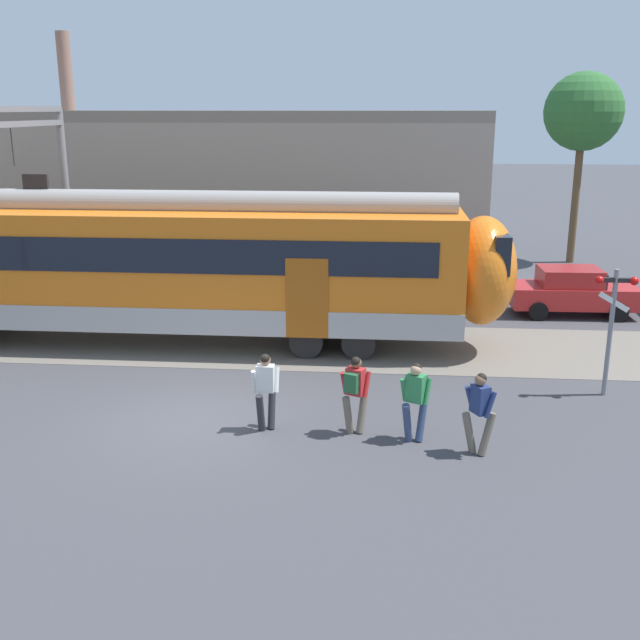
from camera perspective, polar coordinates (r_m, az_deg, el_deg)
ground_plane at (r=16.49m, az=-9.32°, el=-7.46°), size 160.00×160.00×0.00m
pedestrian_white at (r=15.45m, az=-4.16°, el=-5.06°), size 0.55×0.63×1.67m
pedestrian_red at (r=15.23m, az=2.68°, el=-5.24°), size 0.65×0.58×1.67m
pedestrian_green at (r=15.00m, az=7.32°, el=-5.68°), size 0.66×0.57×1.67m
pedestrian_navy at (r=14.66m, az=12.06°, el=-6.56°), size 0.71×0.51×1.67m
parked_car_red at (r=25.50m, az=18.66°, el=2.09°), size 4.04×1.83×1.54m
catenary_gantry at (r=22.58m, az=-22.09°, el=9.22°), size 0.24×6.64×6.53m
crossing_signal at (r=18.21m, az=21.40°, el=0.56°), size 0.96×0.22×3.00m
background_building at (r=29.09m, az=-7.35°, el=9.25°), size 19.35×5.00×9.20m
street_tree_right at (r=33.95m, az=19.43°, el=14.66°), size 3.23×3.23×7.97m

